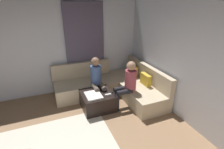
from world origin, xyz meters
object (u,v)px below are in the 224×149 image
(ottoman, at_px, (97,101))
(person_on_couch_side, at_px, (97,79))
(sectional_couch, at_px, (114,86))
(person_on_couch_back, at_px, (127,83))
(coffee_mug, at_px, (101,86))
(game_remote, at_px, (108,94))

(ottoman, distance_m, person_on_couch_side, 0.56)
(ottoman, relative_size, person_on_couch_side, 0.63)
(ottoman, height_order, person_on_couch_side, person_on_couch_side)
(sectional_couch, distance_m, person_on_couch_side, 0.67)
(person_on_couch_back, bearing_deg, ottoman, 73.45)
(ottoman, bearing_deg, sectional_couch, 125.29)
(coffee_mug, height_order, person_on_couch_back, person_on_couch_back)
(person_on_couch_back, bearing_deg, game_remote, 86.55)
(person_on_couch_side, bearing_deg, coffee_mug, 127.64)
(sectional_couch, height_order, game_remote, sectional_couch)
(sectional_couch, xyz_separation_m, coffee_mug, (0.24, -0.47, 0.19))
(ottoman, height_order, person_on_couch_back, person_on_couch_back)
(coffee_mug, bearing_deg, person_on_couch_back, 50.68)
(game_remote, bearing_deg, person_on_couch_back, 86.55)
(sectional_couch, bearing_deg, person_on_couch_side, -74.68)
(game_remote, height_order, person_on_couch_back, person_on_couch_back)
(ottoman, bearing_deg, person_on_couch_side, 160.63)
(coffee_mug, relative_size, person_on_couch_back, 0.08)
(person_on_couch_back, xyz_separation_m, person_on_couch_side, (-0.52, -0.59, 0.00))
(coffee_mug, xyz_separation_m, game_remote, (0.40, 0.04, -0.04))
(ottoman, bearing_deg, person_on_couch_back, 73.45)
(ottoman, height_order, coffee_mug, coffee_mug)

